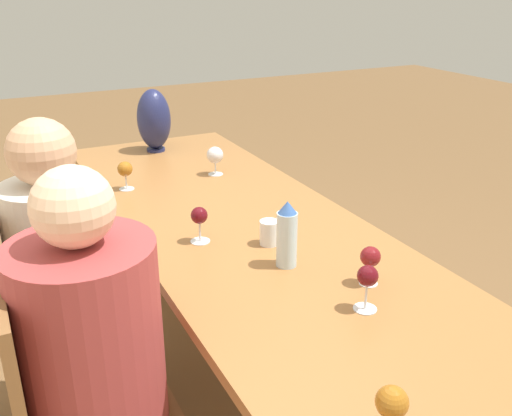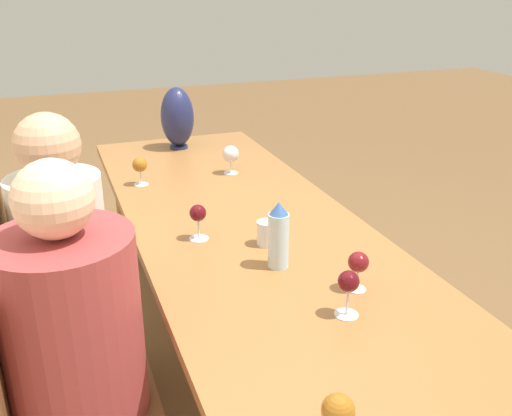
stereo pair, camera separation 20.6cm
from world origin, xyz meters
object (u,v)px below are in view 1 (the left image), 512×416
(vase, at_px, (154,120))
(wine_glass_6, at_px, (215,156))
(water_tumbler, at_px, (270,232))
(wine_glass_0, at_px, (199,217))
(chair_far, at_px, (44,312))
(water_bottle, at_px, (287,235))
(chair_near, at_px, (73,415))
(wine_glass_5, at_px, (370,258))
(wine_glass_4, at_px, (392,403))
(person_far, at_px, (62,268))
(wine_glass_3, at_px, (367,278))
(wine_glass_2, at_px, (125,170))
(person_near, at_px, (99,363))

(vase, relative_size, wine_glass_6, 2.44)
(water_tumbler, xyz_separation_m, wine_glass_0, (0.13, 0.22, 0.05))
(water_tumbler, distance_m, chair_far, 0.88)
(vase, height_order, chair_far, vase)
(water_bottle, height_order, chair_near, water_bottle)
(water_tumbler, xyz_separation_m, wine_glass_5, (-0.39, -0.14, 0.05))
(wine_glass_4, relative_size, chair_far, 0.14)
(person_far, bearing_deg, wine_glass_3, -139.33)
(wine_glass_2, height_order, wine_glass_5, wine_glass_2)
(vase, bearing_deg, wine_glass_5, -174.85)
(water_bottle, relative_size, wine_glass_5, 1.80)
(chair_near, bearing_deg, wine_glass_4, -140.65)
(wine_glass_0, relative_size, person_near, 0.11)
(chair_far, bearing_deg, wine_glass_2, -45.14)
(vase, bearing_deg, wine_glass_2, 150.31)
(water_tumbler, relative_size, wine_glass_4, 0.68)
(person_far, bearing_deg, wine_glass_4, -159.93)
(person_near, relative_size, person_far, 1.01)
(vase, height_order, person_far, person_far)
(water_bottle, distance_m, chair_near, 0.82)
(wine_glass_0, bearing_deg, person_near, 130.34)
(water_tumbler, relative_size, chair_near, 0.10)
(water_bottle, xyz_separation_m, chair_near, (-0.09, 0.73, -0.37))
(wine_glass_3, height_order, person_near, person_near)
(wine_glass_2, bearing_deg, wine_glass_0, -171.63)
(vase, height_order, person_near, person_near)
(wine_glass_0, distance_m, chair_near, 0.75)
(chair_far, bearing_deg, wine_glass_6, -62.61)
(wine_glass_3, distance_m, chair_far, 1.21)
(wine_glass_3, xyz_separation_m, wine_glass_4, (-0.42, 0.26, -0.01))
(water_bottle, bearing_deg, wine_glass_3, -168.27)
(water_bottle, bearing_deg, water_tumbler, -9.34)
(wine_glass_4, height_order, wine_glass_5, wine_glass_4)
(water_tumbler, height_order, vase, vase)
(wine_glass_0, height_order, person_far, person_far)
(person_far, bearing_deg, chair_far, 90.00)
(wine_glass_2, xyz_separation_m, person_near, (-1.03, 0.36, -0.20))
(wine_glass_5, xyz_separation_m, person_near, (0.13, 0.81, -0.20))
(water_bottle, xyz_separation_m, vase, (1.46, -0.01, 0.06))
(wine_glass_6, xyz_separation_m, chair_near, (-1.05, 0.88, -0.35))
(wine_glass_6, bearing_deg, wine_glass_5, -179.17)
(wine_glass_3, xyz_separation_m, wine_glass_6, (1.29, -0.08, -0.01))
(water_bottle, bearing_deg, person_near, 98.26)
(wine_glass_0, xyz_separation_m, wine_glass_5, (-0.51, -0.35, -0.01))
(water_bottle, xyz_separation_m, wine_glass_5, (-0.22, -0.17, -0.02))
(wine_glass_2, relative_size, person_near, 0.11)
(water_bottle, height_order, wine_glass_0, water_bottle)
(water_bottle, height_order, wine_glass_6, water_bottle)
(wine_glass_2, relative_size, wine_glass_6, 0.94)
(water_bottle, xyz_separation_m, person_far, (0.50, 0.64, -0.20))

